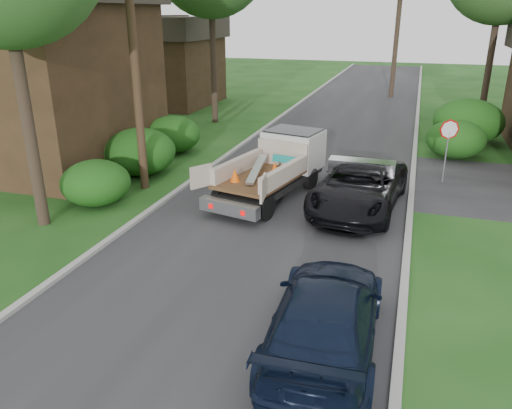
{
  "coord_description": "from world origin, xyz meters",
  "views": [
    {
      "loc": [
        3.87,
        -10.67,
        6.18
      ],
      "look_at": [
        -0.03,
        1.61,
        1.2
      ],
      "focal_mm": 35.0,
      "sensor_mm": 36.0,
      "label": 1
    }
  ],
  "objects_px": {
    "utility_pole": "(133,44)",
    "navy_suv": "(326,316)",
    "black_pickup": "(359,186)",
    "stop_sign": "(448,138)",
    "flatbed_truck": "(281,161)",
    "house_left_near": "(23,61)",
    "house_left_far": "(161,60)"
  },
  "relations": [
    {
      "from": "stop_sign",
      "to": "utility_pole",
      "type": "relative_size",
      "value": 0.25
    },
    {
      "from": "utility_pole",
      "to": "flatbed_truck",
      "type": "bearing_deg",
      "value": 13.54
    },
    {
      "from": "house_left_near",
      "to": "house_left_far",
      "type": "xyz_separation_m",
      "value": [
        -1.5,
        15.0,
        -1.23
      ]
    },
    {
      "from": "house_left_near",
      "to": "flatbed_truck",
      "type": "relative_size",
      "value": 1.65
    },
    {
      "from": "utility_pole",
      "to": "navy_suv",
      "type": "height_order",
      "value": "utility_pole"
    },
    {
      "from": "stop_sign",
      "to": "house_left_near",
      "type": "xyz_separation_m",
      "value": [
        -17.2,
        -2.0,
        2.5
      ]
    },
    {
      "from": "black_pickup",
      "to": "navy_suv",
      "type": "bearing_deg",
      "value": -82.43
    },
    {
      "from": "utility_pole",
      "to": "navy_suv",
      "type": "xyz_separation_m",
      "value": [
        8.16,
        -7.48,
        -4.45
      ]
    },
    {
      "from": "navy_suv",
      "to": "stop_sign",
      "type": "bearing_deg",
      "value": -104.68
    },
    {
      "from": "flatbed_truck",
      "to": "black_pickup",
      "type": "xyz_separation_m",
      "value": [
        2.94,
        -0.87,
        -0.37
      ]
    },
    {
      "from": "utility_pole",
      "to": "black_pickup",
      "type": "relative_size",
      "value": 1.8
    },
    {
      "from": "stop_sign",
      "to": "house_left_near",
      "type": "bearing_deg",
      "value": -173.37
    },
    {
      "from": "house_left_near",
      "to": "black_pickup",
      "type": "bearing_deg",
      "value": -6.73
    },
    {
      "from": "house_left_far",
      "to": "utility_pole",
      "type": "bearing_deg",
      "value": -64.77
    },
    {
      "from": "house_left_far",
      "to": "black_pickup",
      "type": "distance_m",
      "value": 23.17
    },
    {
      "from": "house_left_near",
      "to": "navy_suv",
      "type": "bearing_deg",
      "value": -32.91
    },
    {
      "from": "navy_suv",
      "to": "black_pickup",
      "type": "bearing_deg",
      "value": -90.27
    },
    {
      "from": "black_pickup",
      "to": "navy_suv",
      "type": "height_order",
      "value": "black_pickup"
    },
    {
      "from": "stop_sign",
      "to": "black_pickup",
      "type": "bearing_deg",
      "value": -127.12
    },
    {
      "from": "stop_sign",
      "to": "utility_pole",
      "type": "bearing_deg",
      "value": -159.38
    },
    {
      "from": "house_left_far",
      "to": "flatbed_truck",
      "type": "bearing_deg",
      "value": -50.7
    },
    {
      "from": "house_left_far",
      "to": "black_pickup",
      "type": "height_order",
      "value": "house_left_far"
    },
    {
      "from": "utility_pole",
      "to": "house_left_far",
      "type": "bearing_deg",
      "value": 115.23
    },
    {
      "from": "utility_pole",
      "to": "flatbed_truck",
      "type": "height_order",
      "value": "utility_pole"
    },
    {
      "from": "house_left_near",
      "to": "black_pickup",
      "type": "height_order",
      "value": "house_left_near"
    },
    {
      "from": "flatbed_truck",
      "to": "navy_suv",
      "type": "distance_m",
      "value": 9.26
    },
    {
      "from": "black_pickup",
      "to": "navy_suv",
      "type": "distance_m",
      "value": 7.81
    },
    {
      "from": "utility_pole",
      "to": "flatbed_truck",
      "type": "xyz_separation_m",
      "value": [
        4.94,
        1.19,
        -4.03
      ]
    },
    {
      "from": "house_left_far",
      "to": "black_pickup",
      "type": "xyz_separation_m",
      "value": [
        15.9,
        -16.7,
        -2.28
      ]
    },
    {
      "from": "black_pickup",
      "to": "navy_suv",
      "type": "relative_size",
      "value": 1.11
    },
    {
      "from": "utility_pole",
      "to": "flatbed_truck",
      "type": "distance_m",
      "value": 6.48
    },
    {
      "from": "stop_sign",
      "to": "house_left_far",
      "type": "xyz_separation_m",
      "value": [
        -18.7,
        13.0,
        1.27
      ]
    }
  ]
}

